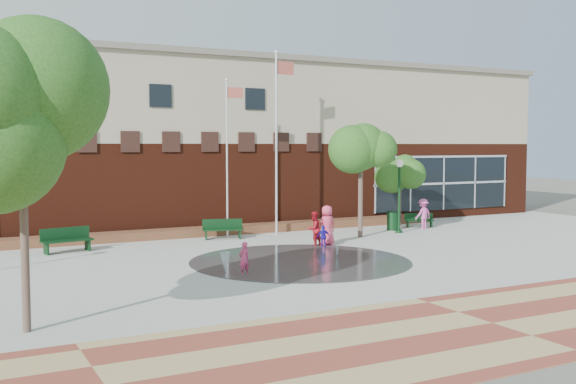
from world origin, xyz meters
name	(u,v)px	position (x,y,z in m)	size (l,w,h in m)	color
ground	(342,275)	(0.00, 0.00, 0.00)	(120.00, 120.00, 0.00)	#666056
plaza_concrete	(288,258)	(0.00, 4.00, 0.00)	(46.00, 18.00, 0.01)	#A8A8A0
paver_band	(493,324)	(0.00, -7.00, 0.00)	(46.00, 6.00, 0.01)	brown
splash_pad	(300,262)	(0.00, 3.00, 0.00)	(8.40, 8.40, 0.01)	#383A3D
library_building	(178,141)	(0.00, 17.48, 4.64)	(44.40, 10.40, 9.20)	#491A0D
flower_bed	(217,235)	(0.00, 11.60, 0.00)	(26.00, 1.20, 0.40)	maroon
flagpole_left	(228,149)	(0.15, 10.49, 4.22)	(0.89, 0.15, 7.58)	white
flagpole_right	(277,132)	(2.79, 10.50, 5.06)	(1.11, 0.21, 9.05)	white
lamp_right	(399,187)	(8.38, 8.01, 2.31)	(0.39, 0.39, 3.72)	#0E3316
bench_left	(67,245)	(-7.49, 9.28, 0.34)	(2.14, 0.95, 1.04)	#0E3316
bench_mid	(223,233)	(-0.31, 10.03, 0.31)	(1.96, 1.03, 0.95)	#0E3316
bench_right	(419,223)	(10.73, 9.34, 0.25)	(1.57, 1.02, 0.77)	#0E3316
trash_can	(392,221)	(8.73, 9.03, 0.51)	(0.61, 0.61, 1.00)	#0E3316
tree_big_left	(21,114)	(-10.35, -2.49, 5.15)	(4.51, 4.51, 7.21)	#46352D
tree_mid	(361,154)	(5.81, 7.64, 3.99)	(3.25, 3.25, 5.48)	#46352D
tree_small_right	(400,173)	(10.18, 10.38, 2.89)	(2.32, 2.32, 3.96)	#46352D
water_jet_a	(225,274)	(-3.44, 2.06, 0.00)	(0.37, 0.37, 0.72)	white
water_jet_b	(337,258)	(1.75, 3.18, 0.00)	(0.22, 0.22, 0.49)	white
child_splash	(244,259)	(-3.00, 1.48, 0.58)	(0.42, 0.28, 1.16)	#D33A6C
adult_red	(314,229)	(2.41, 6.16, 0.77)	(0.75, 0.58, 1.54)	#A8141F
adult_pink	(327,225)	(3.11, 6.22, 0.88)	(0.86, 0.56, 1.77)	#E03E60
child_blue	(324,237)	(2.57, 5.60, 0.48)	(0.57, 0.24, 0.97)	#2617B2
person_bench	(423,214)	(10.51, 8.76, 0.80)	(1.04, 0.60, 1.61)	#DA52A5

